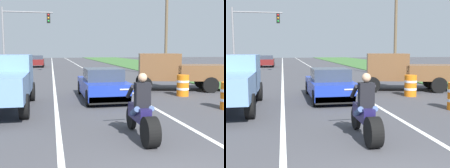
# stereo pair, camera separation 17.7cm
# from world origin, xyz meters

# --- Properties ---
(lane_stripe_left_solid) EXTENTS (0.14, 120.00, 0.01)m
(lane_stripe_left_solid) POSITION_xyz_m (-5.40, 20.00, 0.00)
(lane_stripe_left_solid) COLOR white
(lane_stripe_left_solid) RESTS_ON ground
(lane_stripe_right_solid) EXTENTS (0.14, 120.00, 0.01)m
(lane_stripe_right_solid) POSITION_xyz_m (1.80, 20.00, 0.00)
(lane_stripe_right_solid) COLOR white
(lane_stripe_right_solid) RESTS_ON ground
(lane_stripe_centre_dashed) EXTENTS (0.14, 120.00, 0.01)m
(lane_stripe_centre_dashed) POSITION_xyz_m (-1.80, 20.00, 0.00)
(lane_stripe_centre_dashed) COLOR white
(lane_stripe_centre_dashed) RESTS_ON ground
(grass_verge_right) EXTENTS (10.00, 120.00, 0.06)m
(grass_verge_right) POSITION_xyz_m (11.92, 20.00, 0.03)
(grass_verge_right) COLOR #3D6B33
(grass_verge_right) RESTS_ON ground
(motorcycle_with_rider) EXTENTS (0.70, 2.21, 1.62)m
(motorcycle_with_rider) POSITION_xyz_m (0.18, 3.07, 0.59)
(motorcycle_with_rider) COLOR black
(motorcycle_with_rider) RESTS_ON ground
(sports_car_blue) EXTENTS (1.84, 4.30, 1.37)m
(sports_car_blue) POSITION_xyz_m (0.26, 8.98, 0.63)
(sports_car_blue) COLOR #1E38B2
(sports_car_blue) RESTS_ON ground
(pickup_truck_left_lane_light_blue) EXTENTS (2.02, 4.80, 1.98)m
(pickup_truck_left_lane_light_blue) POSITION_xyz_m (-3.67, 7.42, 1.11)
(pickup_truck_left_lane_light_blue) COLOR #6B93C6
(pickup_truck_left_lane_light_blue) RESTS_ON ground
(pickup_truck_right_shoulder_brown) EXTENTS (5.14, 3.14, 1.98)m
(pickup_truck_right_shoulder_brown) POSITION_xyz_m (4.64, 10.94, 1.11)
(pickup_truck_right_shoulder_brown) COLOR brown
(pickup_truck_right_shoulder_brown) RESTS_ON ground
(traffic_light_mast_near) EXTENTS (4.52, 0.34, 6.00)m
(traffic_light_mast_near) POSITION_xyz_m (-4.74, 24.12, 3.99)
(traffic_light_mast_near) COLOR gray
(traffic_light_mast_near) RESTS_ON ground
(utility_pole_roadside) EXTENTS (0.24, 0.24, 7.40)m
(utility_pole_roadside) POSITION_xyz_m (7.46, 19.18, 3.70)
(utility_pole_roadside) COLOR brown
(utility_pole_roadside) RESTS_ON ground
(construction_barrel_mid) EXTENTS (0.58, 0.58, 1.00)m
(construction_barrel_mid) POSITION_xyz_m (4.11, 8.99, 0.50)
(construction_barrel_mid) COLOR orange
(construction_barrel_mid) RESTS_ON ground
(distant_car_far_ahead) EXTENTS (1.80, 4.00, 1.50)m
(distant_car_far_ahead) POSITION_xyz_m (-3.75, 34.73, 0.77)
(distant_car_far_ahead) COLOR maroon
(distant_car_far_ahead) RESTS_ON ground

